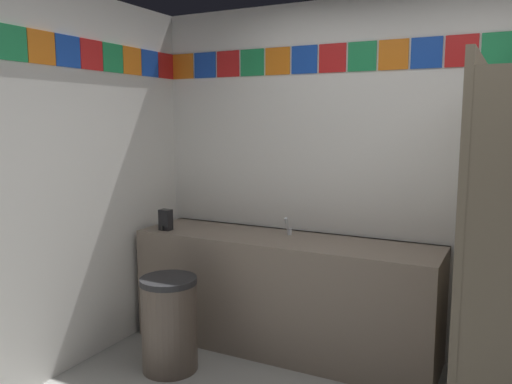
{
  "coord_description": "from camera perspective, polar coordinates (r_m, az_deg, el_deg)",
  "views": [
    {
      "loc": [
        0.58,
        -2.05,
        1.67
      ],
      "look_at": [
        -0.95,
        0.94,
        1.2
      ],
      "focal_mm": 36.09,
      "sensor_mm": 36.0,
      "label": 1
    }
  ],
  "objects": [
    {
      "name": "wall_back",
      "position": [
        3.7,
        17.91,
        1.29
      ],
      "size": [
        4.08,
        0.09,
        2.52
      ],
      "color": "white",
      "rests_on": "ground_plane"
    },
    {
      "name": "wall_side",
      "position": [
        3.38,
        -25.05,
        0.34
      ],
      "size": [
        0.09,
        3.08,
        2.52
      ],
      "color": "white",
      "rests_on": "ground_plane"
    },
    {
      "name": "vanity_counter",
      "position": [
        3.82,
        3.01,
        -11.09
      ],
      "size": [
        2.2,
        0.58,
        0.83
      ],
      "color": "gray",
      "rests_on": "ground_plane"
    },
    {
      "name": "faucet_center",
      "position": [
        3.78,
        3.61,
        -4.03
      ],
      "size": [
        0.04,
        0.1,
        0.14
      ],
      "color": "silver",
      "rests_on": "vanity_counter"
    },
    {
      "name": "soap_dispenser",
      "position": [
        4.0,
        -9.98,
        -3.06
      ],
      "size": [
        0.09,
        0.09,
        0.16
      ],
      "color": "black",
      "rests_on": "vanity_counter"
    },
    {
      "name": "stall_divider",
      "position": [
        2.73,
        25.87,
        -7.46
      ],
      "size": [
        0.92,
        1.39,
        1.96
      ],
      "color": "#726651",
      "rests_on": "ground_plane"
    },
    {
      "name": "trash_bin",
      "position": [
        3.6,
        -9.57,
        -14.19
      ],
      "size": [
        0.38,
        0.38,
        0.64
      ],
      "color": "brown",
      "rests_on": "ground_plane"
    }
  ]
}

